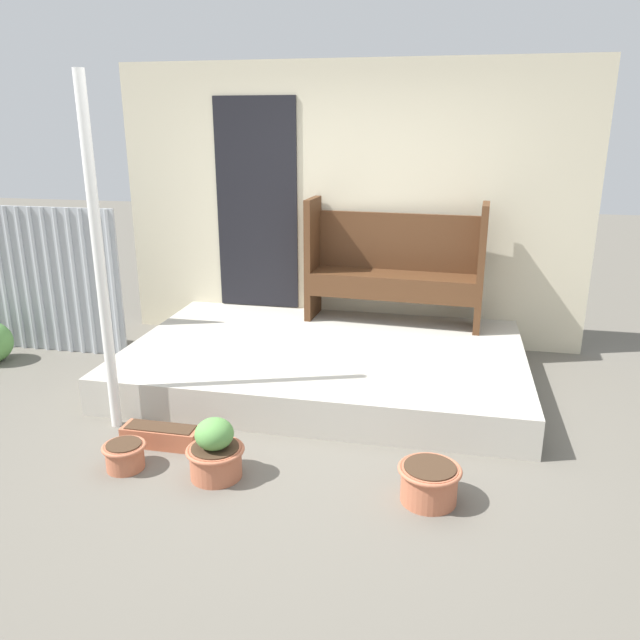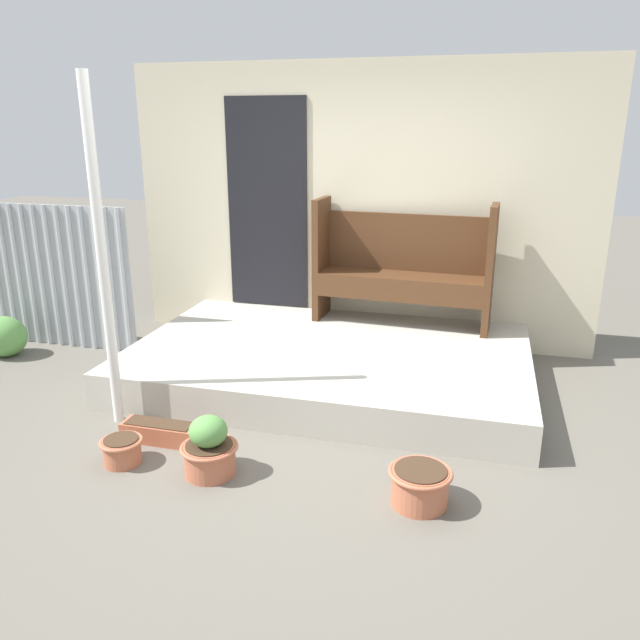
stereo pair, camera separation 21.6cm
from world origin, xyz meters
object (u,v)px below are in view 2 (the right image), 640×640
bench (403,263)px  flower_pot_left (122,449)px  support_post (102,259)px  flower_pot_middle (209,449)px  flower_pot_right (420,485)px  shrub_by_fence (5,336)px  planter_box_rect (160,432)px

bench → flower_pot_left: size_ratio=5.95×
support_post → flower_pot_left: (0.35, -0.52, -1.09)m
flower_pot_middle → flower_pot_right: 1.28m
bench → flower_pot_right: (0.45, -2.44, -0.73)m
bench → shrub_by_fence: bench is taller
support_post → planter_box_rect: (0.44, -0.20, -1.12)m
flower_pot_left → planter_box_rect: (0.09, 0.32, -0.03)m
support_post → shrub_by_fence: 2.19m
flower_pot_left → flower_pot_middle: (0.59, 0.03, 0.07)m
flower_pot_right → bench: bearing=100.5°
bench → flower_pot_right: bench is taller
flower_pot_left → flower_pot_right: bearing=1.2°
flower_pot_right → shrub_by_fence: size_ratio=0.90×
support_post → flower_pot_right: support_post is taller
flower_pot_middle → shrub_by_fence: size_ratio=0.94×
bench → planter_box_rect: bearing=-118.2°
support_post → shrub_by_fence: support_post is taller
support_post → flower_pot_right: bearing=-12.3°
flower_pot_middle → shrub_by_fence: bearing=152.5°
flower_pot_right → flower_pot_left: bearing=-178.8°
support_post → flower_pot_left: size_ratio=8.76×
bench → flower_pot_middle: (-0.82, -2.45, -0.68)m
flower_pot_right → planter_box_rect: flower_pot_right is taller
flower_pot_right → flower_pot_middle: bearing=-179.6°
support_post → bench: 2.66m
flower_pot_right → planter_box_rect: bearing=171.0°
flower_pot_left → shrub_by_fence: bearing=145.7°
support_post → flower_pot_middle: size_ratio=6.21×
planter_box_rect → support_post: bearing=155.3°
bench → flower_pot_middle: size_ratio=4.22×
support_post → planter_box_rect: 1.22m
bench → shrub_by_fence: size_ratio=3.98×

